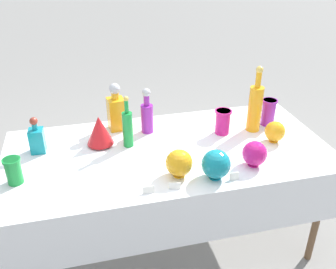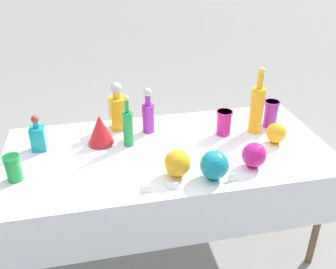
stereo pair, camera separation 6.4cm
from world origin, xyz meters
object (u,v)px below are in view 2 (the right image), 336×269
slender_vase_1 (271,113)px  round_bowl_0 (177,163)px  fluted_vase_0 (100,129)px  round_bowl_1 (214,165)px  square_decanter_0 (38,137)px  cardboard_box_behind_left (129,160)px  tall_bottle_0 (148,114)px  tall_bottle_2 (257,108)px  round_bowl_3 (276,133)px  square_decanter_1 (118,110)px  tall_bottle_1 (128,127)px  slender_vase_0 (13,167)px  round_bowl_2 (254,155)px  slender_vase_2 (224,122)px

slender_vase_1 → round_bowl_0: slender_vase_1 is taller
fluted_vase_0 → round_bowl_1: (0.56, -0.50, -0.02)m
square_decanter_0 → cardboard_box_behind_left: (0.59, 0.69, -0.68)m
square_decanter_0 → tall_bottle_0: bearing=7.6°
tall_bottle_2 → cardboard_box_behind_left: tall_bottle_2 is taller
round_bowl_3 → square_decanter_1: bearing=156.3°
tall_bottle_1 → tall_bottle_2: size_ratio=0.75×
slender_vase_0 → round_bowl_2: size_ratio=0.99×
tall_bottle_2 → cardboard_box_behind_left: bearing=135.7°
slender_vase_0 → cardboard_box_behind_left: 1.38m
square_decanter_0 → slender_vase_1: 1.48m
tall_bottle_2 → round_bowl_2: tall_bottle_2 is taller
tall_bottle_1 → slender_vase_2: (0.61, 0.01, -0.04)m
square_decanter_0 → round_bowl_0: 0.86m
square_decanter_1 → round_bowl_0: size_ratio=2.07×
fluted_vase_0 → round_bowl_1: bearing=-41.5°
tall_bottle_2 → round_bowl_0: size_ratio=2.84×
round_bowl_1 → cardboard_box_behind_left: bearing=105.7°
square_decanter_1 → slender_vase_1: square_decanter_1 is taller
slender_vase_1 → round_bowl_0: size_ratio=1.17×
square_decanter_1 → tall_bottle_0: bearing=-25.7°
tall_bottle_0 → square_decanter_0: size_ratio=1.34×
tall_bottle_0 → square_decanter_1: bearing=154.3°
tall_bottle_0 → cardboard_box_behind_left: size_ratio=0.65×
slender_vase_2 → round_bowl_2: slender_vase_2 is taller
slender_vase_2 → cardboard_box_behind_left: slender_vase_2 is taller
tall_bottle_1 → slender_vase_1: size_ratio=1.82×
fluted_vase_0 → round_bowl_2: 0.92m
tall_bottle_0 → square_decanter_0: tall_bottle_0 is taller
slender_vase_0 → cardboard_box_behind_left: (0.69, 0.99, -0.67)m
tall_bottle_1 → slender_vase_2: tall_bottle_1 is taller
tall_bottle_1 → round_bowl_1: bearing=-48.4°
square_decanter_0 → round_bowl_1: bearing=-28.6°
slender_vase_1 → round_bowl_3: bearing=-106.9°
slender_vase_2 → cardboard_box_behind_left: size_ratio=0.34×
slender_vase_1 → cardboard_box_behind_left: size_ratio=0.38×
square_decanter_1 → square_decanter_0: bearing=-159.9°
cardboard_box_behind_left → square_decanter_0: bearing=-130.2°
tall_bottle_0 → cardboard_box_behind_left: bearing=98.2°
tall_bottle_0 → round_bowl_2: size_ratio=2.06×
square_decanter_1 → slender_vase_2: size_ratio=1.99×
tall_bottle_0 → slender_vase_1: tall_bottle_0 is taller
tall_bottle_2 → square_decanter_0: 1.36m
slender_vase_0 → slender_vase_2: slender_vase_2 is taller
slender_vase_1 → slender_vase_2: 0.34m
slender_vase_2 → fluted_vase_0: 0.78m
tall_bottle_2 → round_bowl_2: 0.44m
fluted_vase_0 → round_bowl_3: 1.07m
slender_vase_0 → slender_vase_2: (1.24, 0.25, 0.01)m
slender_vase_1 → tall_bottle_1: bearing=-176.8°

